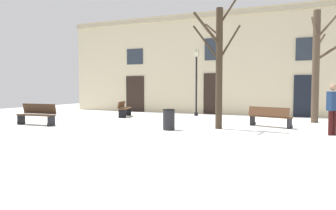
# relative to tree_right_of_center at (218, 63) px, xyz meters

# --- Properties ---
(ground_plane) EXTENTS (31.82, 31.82, 0.00)m
(ground_plane) POSITION_rel_tree_right_of_center_xyz_m (-2.34, -1.18, -2.61)
(ground_plane) COLOR white
(building_facade) EXTENTS (19.89, 0.60, 6.31)m
(building_facade) POSITION_rel_tree_right_of_center_xyz_m (-2.34, 6.97, 0.60)
(building_facade) COLOR beige
(building_facade) RESTS_ON ground
(tree_right_of_center) EXTENTS (2.03, 1.76, 5.45)m
(tree_right_of_center) POSITION_rel_tree_right_of_center_xyz_m (0.00, 0.00, 0.00)
(tree_right_of_center) COLOR #382B1E
(tree_right_of_center) RESTS_ON ground
(tree_left_of_center) EXTENTS (1.47, 2.12, 5.20)m
(tree_left_of_center) POSITION_rel_tree_right_of_center_xyz_m (3.63, 3.97, 0.12)
(tree_left_of_center) COLOR #4C3D2D
(tree_left_of_center) RESTS_ON ground
(streetlamp) EXTENTS (0.30, 0.30, 3.84)m
(streetlamp) POSITION_rel_tree_right_of_center_xyz_m (-2.61, 5.17, -0.27)
(streetlamp) COLOR black
(streetlamp) RESTS_ON ground
(litter_bin) EXTENTS (0.48, 0.48, 0.81)m
(litter_bin) POSITION_rel_tree_right_of_center_xyz_m (-1.64, -1.13, -2.20)
(litter_bin) COLOR black
(litter_bin) RESTS_ON ground
(bench_facing_shops) EXTENTS (1.81, 1.04, 0.84)m
(bench_facing_shops) POSITION_rel_tree_right_of_center_xyz_m (1.84, 1.37, -2.17)
(bench_facing_shops) COLOR #51331E
(bench_facing_shops) RESTS_ON ground
(bench_far_corner) EXTENTS (1.85, 0.55, 0.94)m
(bench_far_corner) POSITION_rel_tree_right_of_center_xyz_m (-7.60, -1.89, -2.13)
(bench_far_corner) COLOR #3D2819
(bench_far_corner) RESTS_ON ground
(bench_back_to_back_right) EXTENTS (0.98, 1.70, 0.87)m
(bench_back_to_back_right) POSITION_rel_tree_right_of_center_xyz_m (-6.16, 3.05, -2.15)
(bench_back_to_back_right) COLOR #51331E
(bench_back_to_back_right) RESTS_ON ground
(person_strolling) EXTENTS (0.42, 0.43, 1.77)m
(person_strolling) POSITION_rel_tree_right_of_center_xyz_m (4.05, -0.17, -1.62)
(person_strolling) COLOR #350F0F
(person_strolling) RESTS_ON ground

